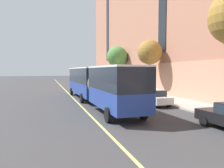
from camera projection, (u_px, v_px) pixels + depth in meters
ground_plane at (126, 123)px, 14.20m from camera, size 260.00×260.00×0.00m
sidewalk at (202, 108)px, 19.48m from camera, size 4.15×160.00×0.15m
city_bus at (95, 82)px, 22.47m from camera, size 3.37×20.28×3.74m
parked_car_green_0 at (116, 88)px, 32.30m from camera, size 2.01×4.26×1.56m
parked_car_champagne_4 at (104, 85)px, 39.71m from camera, size 2.01×4.56×1.56m
parked_car_white_5 at (153, 97)px, 21.23m from camera, size 2.06×4.41×1.56m
street_tree_far_uptown at (150, 53)px, 29.36m from camera, size 3.32×3.32×7.36m
street_tree_far_downtown at (117, 57)px, 42.75m from camera, size 4.04×4.04×8.00m
lane_centerline at (90, 115)px, 16.54m from camera, size 0.16×140.00×0.01m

